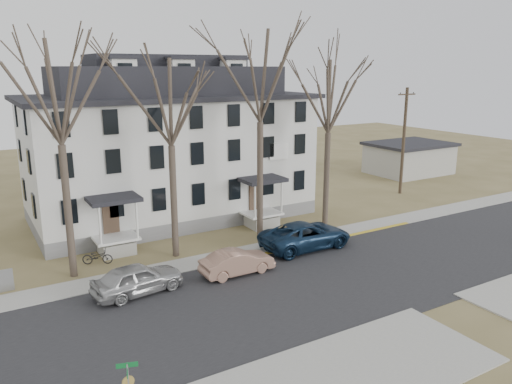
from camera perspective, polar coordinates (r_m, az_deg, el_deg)
ground at (r=25.73m, az=10.06°, el=-11.92°), size 120.00×120.00×0.00m
main_road at (r=27.12m, az=7.28°, el=-10.40°), size 120.00×10.00×0.04m
far_sidewalk at (r=31.68m, az=0.58°, el=-6.61°), size 120.00×2.00×0.08m
yellow_curb at (r=33.73m, az=8.70°, el=-5.47°), size 14.00×0.25×0.06m
boarding_house at (r=38.19m, az=-9.80°, el=5.11°), size 20.80×12.36×12.05m
distant_building at (r=56.54m, az=17.08°, el=3.75°), size 8.50×6.50×3.35m
tree_far_left at (r=27.51m, az=-21.90°, el=11.34°), size 8.40×8.40×13.72m
tree_mid_left at (r=29.10m, az=-9.87°, el=10.75°), size 7.80×7.80×12.74m
tree_center at (r=31.70m, az=0.49°, el=13.88°), size 9.00×9.00×14.70m
tree_mid_right at (r=34.90m, az=8.39°, el=11.32°), size 7.80×7.80×12.74m
utility_pole_far at (r=46.58m, az=16.52°, el=5.73°), size 2.00×0.28×9.50m
car_silver at (r=26.22m, az=-13.37°, el=-9.69°), size 4.82×2.42×1.57m
car_tan at (r=27.85m, az=-2.16°, el=-8.08°), size 4.18×1.48×1.38m
car_navy at (r=31.80m, az=5.70°, el=-4.99°), size 6.02×2.78×1.67m
bicycle_left at (r=30.65m, az=-17.67°, el=-7.12°), size 1.82×1.29×0.91m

